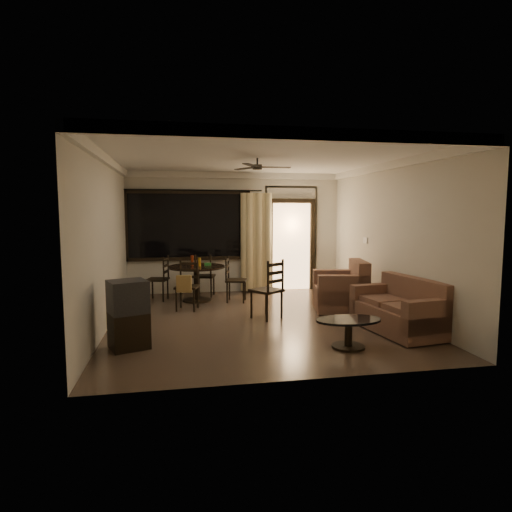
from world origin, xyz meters
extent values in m
plane|color=#7F6651|center=(0.00, 0.00, 0.00)|extent=(5.50, 5.50, 0.00)
plane|color=beige|center=(0.00, 2.75, 1.40)|extent=(5.00, 0.00, 5.00)
plane|color=beige|center=(0.00, -2.75, 1.40)|extent=(5.00, 0.00, 5.00)
plane|color=beige|center=(-2.50, 0.00, 1.40)|extent=(0.00, 5.50, 5.50)
plane|color=beige|center=(2.50, 0.00, 1.40)|extent=(0.00, 5.50, 5.50)
plane|color=white|center=(0.00, 0.00, 2.80)|extent=(5.50, 5.50, 0.00)
cube|color=black|center=(-1.10, 2.72, 1.57)|extent=(2.70, 0.04, 1.45)
cylinder|color=black|center=(-1.00, 2.63, 2.38)|extent=(3.20, 0.03, 0.03)
cube|color=#FFC684|center=(1.35, 2.71, 1.05)|extent=(0.91, 0.03, 2.08)
cube|color=white|center=(2.48, 1.05, 1.30)|extent=(0.02, 0.18, 0.12)
cylinder|color=black|center=(0.00, 0.00, 2.74)|extent=(0.03, 0.03, 0.12)
cylinder|color=black|center=(0.00, 0.00, 2.65)|extent=(0.16, 0.16, 0.08)
cylinder|color=black|center=(-0.97, 1.81, 0.73)|extent=(1.20, 1.20, 0.04)
cylinder|color=black|center=(-0.97, 1.81, 0.37)|extent=(0.12, 0.12, 0.70)
cylinder|color=black|center=(-0.97, 1.81, 0.01)|extent=(0.60, 0.60, 0.03)
cylinder|color=maroon|center=(-1.06, 1.88, 0.86)|extent=(0.06, 0.06, 0.22)
cylinder|color=#BD7C14|center=(-0.91, 1.74, 0.84)|extent=(0.06, 0.06, 0.18)
cube|color=#23752B|center=(-0.73, 1.86, 0.77)|extent=(0.14, 0.10, 0.05)
cube|color=black|center=(-1.79, 2.03, 0.45)|extent=(0.51, 0.51, 0.04)
cube|color=black|center=(-0.15, 1.59, 0.45)|extent=(0.51, 0.51, 0.04)
cube|color=black|center=(-1.19, 0.98, 0.45)|extent=(0.51, 0.51, 0.04)
cube|color=#A68147|center=(-1.25, 0.76, 0.55)|extent=(0.29, 0.15, 0.32)
cube|color=black|center=(-0.77, 2.30, 0.45)|extent=(0.51, 0.51, 0.04)
cube|color=black|center=(-2.05, -1.21, 0.25)|extent=(0.62, 0.60, 0.50)
cube|color=black|center=(-2.05, -1.21, 0.73)|extent=(0.62, 0.60, 0.45)
cube|color=black|center=(-1.81, -1.12, 0.73)|extent=(0.15, 0.34, 0.31)
cube|color=#4F2B24|center=(2.05, -1.14, 0.21)|extent=(1.03, 1.65, 0.39)
cube|color=#4F2B24|center=(2.36, -1.10, 0.53)|extent=(0.41, 1.56, 0.63)
cube|color=#4F2B24|center=(2.15, -1.83, 0.41)|extent=(0.84, 0.29, 0.49)
cube|color=#4F2B24|center=(1.95, -0.46, 0.41)|extent=(0.84, 0.29, 0.49)
cube|color=#4F2B24|center=(2.00, -1.15, 0.44)|extent=(0.76, 1.43, 0.12)
cube|color=#4F2B24|center=(1.69, 0.40, 0.24)|extent=(1.11, 1.11, 0.44)
cube|color=#4F2B24|center=(2.04, 0.33, 0.61)|extent=(0.40, 0.97, 0.72)
cube|color=#4F2B24|center=(1.62, 0.04, 0.46)|extent=(0.96, 0.38, 0.55)
cube|color=#4F2B24|center=(1.76, 0.76, 0.46)|extent=(0.96, 0.38, 0.55)
cube|color=#4F2B24|center=(1.64, 0.41, 0.50)|extent=(0.79, 0.84, 0.13)
ellipsoid|color=navy|center=(1.64, 0.41, 0.61)|extent=(0.40, 0.33, 0.12)
ellipsoid|color=black|center=(0.97, -1.76, 0.39)|extent=(0.93, 0.56, 0.03)
cylinder|color=black|center=(0.97, -1.76, 0.20)|extent=(0.10, 0.10, 0.37)
cylinder|color=black|center=(0.97, -1.76, 0.02)|extent=(0.46, 0.46, 0.03)
cube|color=black|center=(0.18, 0.07, 0.50)|extent=(0.65, 0.65, 0.04)
camera|label=1|loc=(-1.36, -7.24, 1.90)|focal=30.00mm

